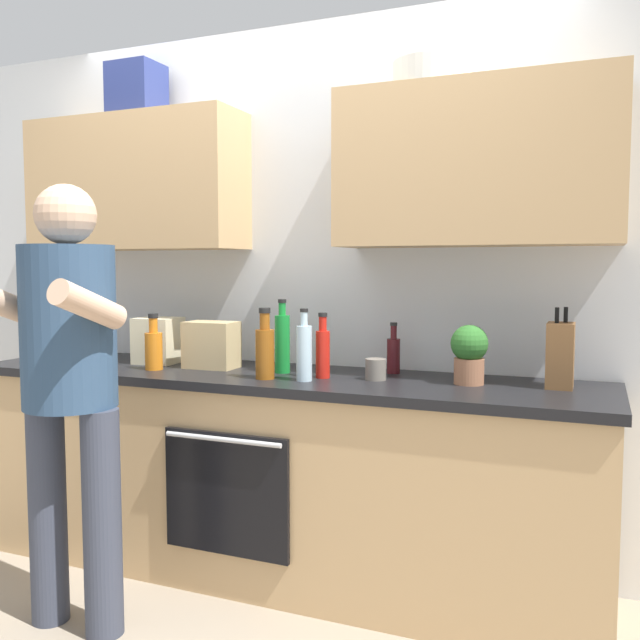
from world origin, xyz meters
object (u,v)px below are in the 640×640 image
Objects in this scene: bottle_syrup at (265,350)px; potted_herb at (469,352)px; bottle_oil at (80,338)px; bottle_juice at (154,348)px; bottle_hotsauce at (323,351)px; bottle_soda at (282,342)px; cup_stoneware at (376,369)px; grocery_bag_rice at (158,340)px; bottle_soy at (108,344)px; knife_block at (560,355)px; bottle_water at (304,351)px; grocery_bag_bread at (211,345)px; person_standing at (69,371)px; bottle_wine at (393,353)px.

potted_herb is at bearing 13.42° from bottle_syrup.
bottle_oil is (-0.97, -0.00, 0.01)m from bottle_syrup.
bottle_hotsauce is (0.79, 0.08, 0.01)m from bottle_juice.
bottle_soda is 0.45m from cup_stoneware.
bottle_syrup is 0.72m from grocery_bag_rice.
bottle_soda is 0.95m from bottle_soy.
bottle_soda is (0.58, 0.14, 0.04)m from bottle_juice.
bottle_water is at bearing -166.69° from knife_block.
bottle_juice is at bearing -173.39° from potted_herb.
bottle_water is 1.08× the size of bottle_hotsauce.
bottle_water reaches higher than potted_herb.
potted_herb is at bearing -0.99° from grocery_bag_rice.
potted_herb is at bearing 6.61° from bottle_juice.
bottle_juice is 1.09× the size of grocery_bag_bread.
bottle_syrup is at bearing 47.04° from person_standing.
grocery_bag_bread is (-1.51, -0.07, -0.02)m from knife_block.
bottle_soda reaches higher than grocery_bag_bread.
potted_herb is (0.36, -0.15, 0.04)m from bottle_wine.
cup_stoneware is (0.96, 0.71, -0.04)m from person_standing.
person_standing is 0.90m from bottle_water.
bottle_wine is (0.98, 0.91, 0.00)m from person_standing.
bottle_juice is 1.08m from bottle_wine.
bottle_soy is 1.76m from potted_herb.
bottle_soda reaches higher than potted_herb.
bottle_juice is 1.07× the size of potted_herb.
bottle_juice is 1.09× the size of bottle_soy.
bottle_soy is at bearing 171.94° from bottle_water.
bottle_water is 0.88m from grocery_bag_rice.
person_standing is 0.72m from bottle_oil.
cup_stoneware is at bearing -173.33° from potted_herb.
bottle_syrup is at bearing -167.85° from knife_block.
bottle_water is 0.56m from grocery_bag_bread.
knife_block is (1.73, 0.21, 0.03)m from bottle_juice.
person_standing reaches higher than bottle_syrup.
person_standing is 7.46× the size of bottle_wine.
grocery_bag_rice is at bearing 166.71° from bottle_water.
bottle_oil is at bearing -179.86° from bottle_syrup.
grocery_bag_bread is at bearing 154.12° from bottle_syrup.
knife_block is at bearing 6.71° from bottle_oil.
bottle_juice is at bearing -174.17° from bottle_hotsauce.
bottle_wine is at bearing 6.93° from bottle_soy.
bottle_juice reaches higher than bottle_wine.
bottle_juice is 0.22m from grocery_bag_rice.
person_standing is at bearing -143.43° from cup_stoneware.
bottle_syrup is at bearing 0.14° from bottle_oil.
bottle_juice is 0.82× the size of bottle_oil.
cup_stoneware is at bearing -1.99° from grocery_bag_bread.
cup_stoneware is 0.38× the size of grocery_bag_bread.
knife_block is (0.69, -0.10, 0.04)m from bottle_wine.
bottle_wine is 0.95× the size of grocery_bag_bread.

